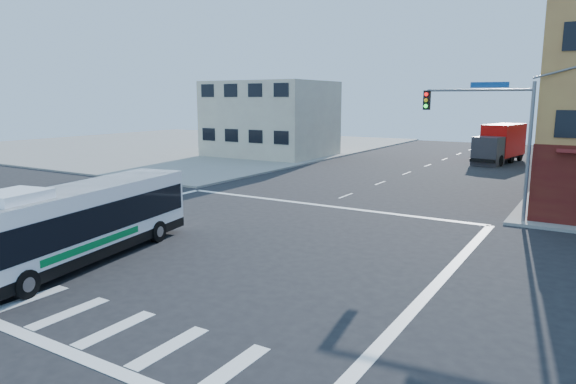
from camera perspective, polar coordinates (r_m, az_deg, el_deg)
The scene contains 8 objects.
ground at distance 22.52m, azimuth -7.88°, elevation -5.68°, with size 120.00×120.00×0.00m, color black.
sidewalk_nw at distance 71.36m, azimuth -11.84°, elevation 5.20°, with size 50.00×50.00×0.15m, color gray.
building_west at distance 55.97m, azimuth -1.95°, elevation 8.09°, with size 12.06×10.06×8.00m.
signal_mast_ne at distance 27.72m, azimuth 21.81°, elevation 7.13°, with size 7.91×1.13×8.07m.
street_tree_a at distance 44.70m, azimuth 29.17°, elevation 5.71°, with size 3.60×3.60×5.53m.
transit_bus at distance 20.96m, azimuth -22.36°, elevation -3.14°, with size 4.24×11.11×3.22m.
box_truck at distance 54.29m, azimuth 22.45°, elevation 4.93°, with size 3.77×8.57×3.73m.
parked_car at distance 38.68m, azimuth 28.62°, elevation 1.05°, with size 1.86×4.62×1.57m, color tan.
Camera 1 is at (13.84, -16.66, 6.17)m, focal length 32.00 mm.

